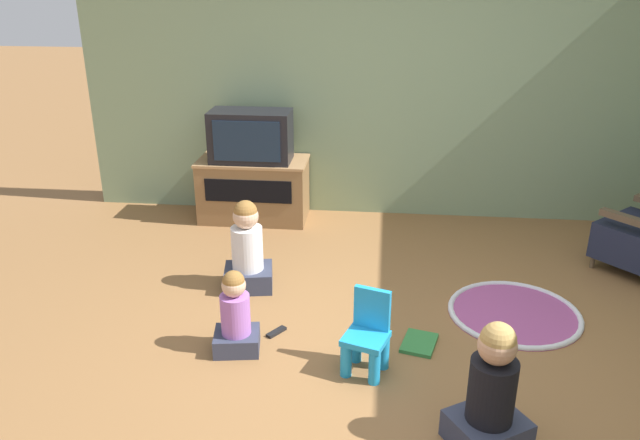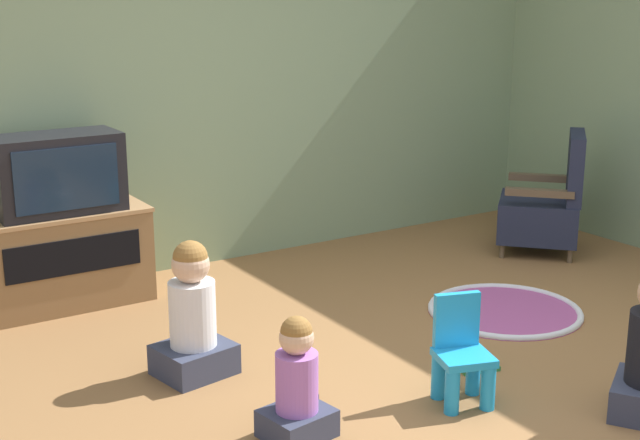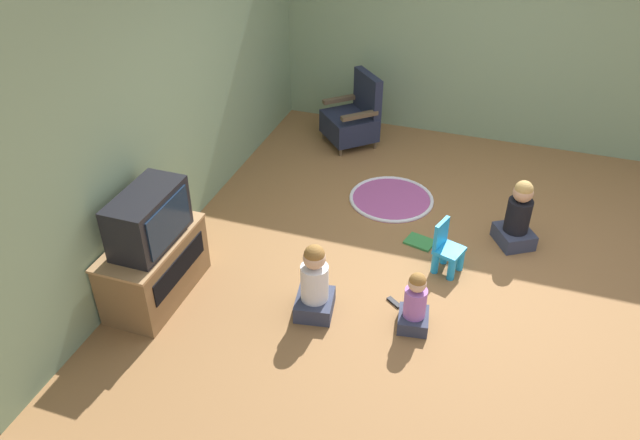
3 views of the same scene
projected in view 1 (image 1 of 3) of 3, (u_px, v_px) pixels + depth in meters
The scene contains 11 objects.
ground_plane at pixel (407, 368), 3.72m from camera, with size 30.00×30.00×0.00m, color olive.
wall_back at pixel (388, 64), 5.58m from camera, with size 5.63×0.12×2.82m.
tv_cabinet at pixel (254, 188), 5.82m from camera, with size 1.00×0.51×0.58m.
television at pixel (251, 136), 5.59m from camera, with size 0.72×0.38×0.46m.
yellow_kid_chair at pixel (367, 339), 3.63m from camera, with size 0.30×0.29×0.50m.
play_mat at pixel (514, 313), 4.29m from camera, with size 0.90×0.90×0.04m.
child_watching_left at pixel (236, 317), 3.81m from camera, with size 0.31×0.28×0.54m.
child_watching_center at pixel (247, 251), 4.55m from camera, with size 0.40×0.36×0.69m.
child_watching_right at pixel (491, 394), 3.03m from camera, with size 0.46×0.45×0.69m.
book at pixel (419, 343), 3.94m from camera, with size 0.26×0.31×0.02m.
remote_control at pixel (276, 332), 4.07m from camera, with size 0.12×0.15×0.02m.
Camera 1 is at (-0.20, -3.15, 2.23)m, focal length 35.00 mm.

